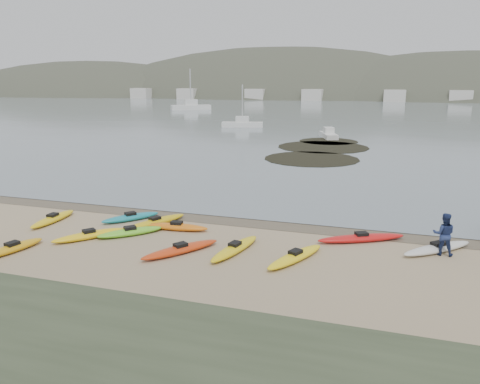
% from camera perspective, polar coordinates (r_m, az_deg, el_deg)
% --- Properties ---
extents(ground, '(600.00, 600.00, 0.00)m').
position_cam_1_polar(ground, '(25.62, -0.00, -3.26)').
color(ground, tan).
rests_on(ground, ground).
extents(wet_sand, '(60.00, 60.00, 0.00)m').
position_cam_1_polar(wet_sand, '(25.34, -0.21, -3.44)').
color(wet_sand, brown).
rests_on(wet_sand, ground).
extents(water, '(1200.00, 1200.00, 0.00)m').
position_cam_1_polar(water, '(323.53, 16.73, 11.71)').
color(water, slate).
rests_on(water, ground).
extents(kayaks, '(21.23, 8.91, 0.34)m').
position_cam_1_polar(kayaks, '(22.41, -5.80, -5.37)').
color(kayaks, red).
rests_on(kayaks, ground).
extents(person_east, '(0.94, 0.75, 1.87)m').
position_cam_1_polar(person_east, '(22.02, 23.59, -4.73)').
color(person_east, navy).
rests_on(person_east, ground).
extents(kelp_mats, '(10.10, 21.54, 0.04)m').
position_cam_1_polar(kelp_mats, '(51.58, 9.82, 5.14)').
color(kelp_mats, black).
rests_on(kelp_mats, water).
extents(moored_boats, '(104.48, 87.03, 1.36)m').
position_cam_1_polar(moored_boats, '(106.73, 13.94, 9.51)').
color(moored_boats, silver).
rests_on(moored_boats, ground).
extents(far_hills, '(550.00, 135.00, 80.00)m').
position_cam_1_polar(far_hills, '(220.90, 26.06, 6.14)').
color(far_hills, '#384235').
rests_on(far_hills, ground).
extents(far_town, '(199.00, 5.00, 4.00)m').
position_cam_1_polar(far_town, '(168.45, 17.53, 11.12)').
color(far_town, beige).
rests_on(far_town, ground).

